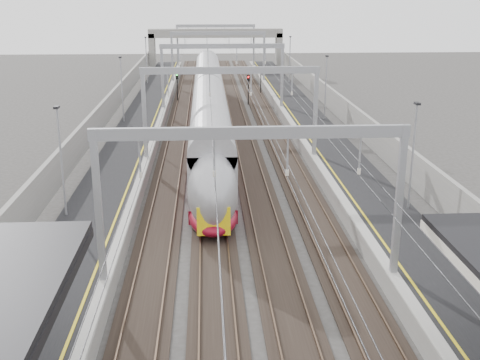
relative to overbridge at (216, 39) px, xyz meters
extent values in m
cube|color=black|center=(-8.00, -55.00, -4.81)|extent=(4.00, 120.00, 1.00)
cube|color=black|center=(8.00, -55.00, -4.81)|extent=(4.00, 120.00, 1.00)
cube|color=black|center=(-4.50, -55.00, -5.27)|extent=(2.40, 140.00, 0.08)
cube|color=brown|center=(-5.22, -55.00, -5.18)|extent=(0.07, 140.00, 0.14)
cube|color=brown|center=(-3.78, -55.00, -5.18)|extent=(0.07, 140.00, 0.14)
cube|color=black|center=(-1.50, -55.00, -5.27)|extent=(2.40, 140.00, 0.08)
cube|color=brown|center=(-2.22, -55.00, -5.18)|extent=(0.07, 140.00, 0.14)
cube|color=brown|center=(-0.78, -55.00, -5.18)|extent=(0.07, 140.00, 0.14)
cube|color=black|center=(1.50, -55.00, -5.27)|extent=(2.40, 140.00, 0.08)
cube|color=brown|center=(0.78, -55.00, -5.18)|extent=(0.07, 140.00, 0.14)
cube|color=brown|center=(2.22, -55.00, -5.18)|extent=(0.07, 140.00, 0.14)
cube|color=black|center=(4.50, -55.00, -5.27)|extent=(2.40, 140.00, 0.08)
cube|color=brown|center=(3.78, -55.00, -5.18)|extent=(0.07, 140.00, 0.14)
cube|color=brown|center=(5.22, -55.00, -5.18)|extent=(0.07, 140.00, 0.14)
cube|color=gray|center=(-6.30, -78.00, -1.01)|extent=(0.28, 0.28, 6.60)
cube|color=gray|center=(6.30, -78.00, -1.01)|extent=(0.28, 0.28, 6.60)
cube|color=gray|center=(0.00, -78.00, 2.04)|extent=(13.00, 0.25, 0.50)
cube|color=gray|center=(-6.30, -58.00, -1.01)|extent=(0.28, 0.28, 6.60)
cube|color=gray|center=(6.30, -58.00, -1.01)|extent=(0.28, 0.28, 6.60)
cube|color=gray|center=(0.00, -58.00, 2.04)|extent=(13.00, 0.25, 0.50)
cube|color=gray|center=(-6.30, -38.00, -1.01)|extent=(0.28, 0.28, 6.60)
cube|color=gray|center=(6.30, -38.00, -1.01)|extent=(0.28, 0.28, 6.60)
cube|color=gray|center=(0.00, -38.00, 2.04)|extent=(13.00, 0.25, 0.50)
cube|color=gray|center=(-6.30, -18.00, -1.01)|extent=(0.28, 0.28, 6.60)
cube|color=gray|center=(6.30, -18.00, -1.01)|extent=(0.28, 0.28, 6.60)
cube|color=gray|center=(0.00, -18.00, 2.04)|extent=(13.00, 0.25, 0.50)
cube|color=gray|center=(-6.30, 0.00, -1.01)|extent=(0.28, 0.28, 6.60)
cube|color=gray|center=(6.30, 0.00, -1.01)|extent=(0.28, 0.28, 6.60)
cube|color=gray|center=(0.00, 0.00, 2.04)|extent=(13.00, 0.25, 0.50)
cylinder|color=#262628|center=(-4.50, -50.00, 0.19)|extent=(0.03, 140.00, 0.03)
cylinder|color=#262628|center=(-1.50, -50.00, 0.19)|extent=(0.03, 140.00, 0.03)
cylinder|color=#262628|center=(1.50, -50.00, 0.19)|extent=(0.03, 140.00, 0.03)
cylinder|color=#262628|center=(4.50, -50.00, 0.19)|extent=(0.03, 140.00, 0.03)
cube|color=gray|center=(0.00, 0.00, 0.89)|extent=(22.00, 2.20, 1.40)
cube|color=gray|center=(-10.50, 0.00, -2.21)|extent=(1.00, 2.20, 6.20)
cube|color=gray|center=(10.50, 0.00, -2.21)|extent=(1.00, 2.20, 6.20)
cube|color=gray|center=(-11.20, -55.00, -3.71)|extent=(0.30, 120.00, 3.20)
cube|color=gray|center=(11.20, -55.00, -3.71)|extent=(0.30, 120.00, 3.20)
cube|color=maroon|center=(-1.50, -58.04, -4.70)|extent=(2.79, 23.76, 0.83)
cube|color=#98989D|center=(-1.50, -58.04, -2.73)|extent=(2.79, 23.76, 3.10)
cube|color=black|center=(-1.50, -66.36, -5.02)|extent=(2.07, 2.48, 0.52)
cube|color=maroon|center=(-1.50, -33.87, -4.70)|extent=(2.79, 23.76, 0.83)
cube|color=#98989D|center=(-1.50, -33.87, -2.73)|extent=(2.79, 23.76, 3.10)
cube|color=black|center=(-1.50, -42.19, -5.02)|extent=(2.07, 2.48, 0.52)
ellipsoid|color=#98989D|center=(-1.50, -70.13, -3.04)|extent=(2.79, 5.37, 4.34)
cube|color=yellow|center=(-1.50, -72.35, -3.97)|extent=(1.76, 0.12, 1.55)
cube|color=black|center=(-1.50, -71.89, -2.42)|extent=(1.65, 0.59, 0.97)
cylinder|color=black|center=(-5.20, -29.11, -3.81)|extent=(0.12, 0.12, 3.00)
cube|color=black|center=(-5.20, -29.11, -2.21)|extent=(0.32, 0.22, 0.75)
sphere|color=#0CE526|center=(-5.20, -29.24, -2.06)|extent=(0.16, 0.16, 0.16)
cylinder|color=black|center=(3.20, -31.30, -3.81)|extent=(0.12, 0.12, 3.00)
cube|color=black|center=(3.20, -31.30, -2.21)|extent=(0.32, 0.22, 0.75)
sphere|color=red|center=(3.20, -31.43, -2.06)|extent=(0.16, 0.16, 0.16)
cylinder|color=black|center=(5.40, -23.34, -3.81)|extent=(0.12, 0.12, 3.00)
cube|color=black|center=(5.40, -23.34, -2.21)|extent=(0.32, 0.22, 0.75)
sphere|color=red|center=(5.40, -23.47, -2.06)|extent=(0.16, 0.16, 0.16)
camera|label=1|loc=(-1.80, -101.56, 7.48)|focal=45.00mm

